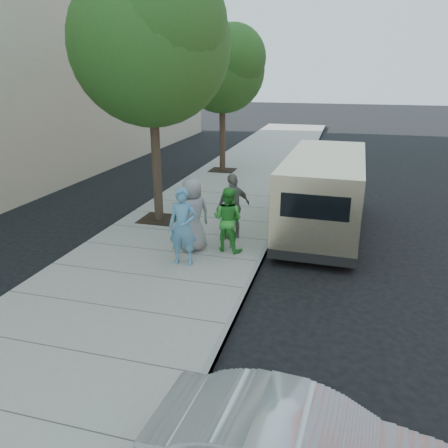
{
  "coord_description": "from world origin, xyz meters",
  "views": [
    {
      "loc": [
        3.27,
        -9.93,
        4.69
      ],
      "look_at": [
        0.56,
        -0.11,
        1.1
      ],
      "focal_mm": 35.0,
      "sensor_mm": 36.0,
      "label": 1
    }
  ],
  "objects_px": {
    "parking_meter": "(231,215)",
    "person_striped_polo": "(233,206)",
    "tree_near": "(152,38)",
    "tree_far": "(223,66)",
    "person_gray_shirt": "(193,215)",
    "van": "(324,192)",
    "person_green_shirt": "(228,219)",
    "person_officer": "(183,227)"
  },
  "relations": [
    {
      "from": "person_gray_shirt",
      "to": "person_striped_polo",
      "type": "distance_m",
      "value": 1.39
    },
    {
      "from": "tree_near",
      "to": "person_striped_polo",
      "type": "height_order",
      "value": "tree_near"
    },
    {
      "from": "person_officer",
      "to": "person_gray_shirt",
      "type": "xyz_separation_m",
      "value": [
        -0.07,
        0.91,
        0.02
      ]
    },
    {
      "from": "tree_far",
      "to": "person_green_shirt",
      "type": "height_order",
      "value": "tree_far"
    },
    {
      "from": "person_striped_polo",
      "to": "parking_meter",
      "type": "bearing_deg",
      "value": 49.83
    },
    {
      "from": "person_gray_shirt",
      "to": "person_green_shirt",
      "type": "bearing_deg",
      "value": 149.33
    },
    {
      "from": "person_gray_shirt",
      "to": "person_striped_polo",
      "type": "bearing_deg",
      "value": -169.94
    },
    {
      "from": "parking_meter",
      "to": "person_officer",
      "type": "bearing_deg",
      "value": -113.14
    },
    {
      "from": "tree_near",
      "to": "person_gray_shirt",
      "type": "relative_size",
      "value": 3.83
    },
    {
      "from": "van",
      "to": "person_striped_polo",
      "type": "relative_size",
      "value": 3.43
    },
    {
      "from": "person_green_shirt",
      "to": "van",
      "type": "bearing_deg",
      "value": -119.56
    },
    {
      "from": "person_officer",
      "to": "person_gray_shirt",
      "type": "distance_m",
      "value": 0.91
    },
    {
      "from": "tree_far",
      "to": "parking_meter",
      "type": "distance_m",
      "value": 10.45
    },
    {
      "from": "tree_near",
      "to": "van",
      "type": "distance_m",
      "value": 6.66
    },
    {
      "from": "parking_meter",
      "to": "person_green_shirt",
      "type": "height_order",
      "value": "person_green_shirt"
    },
    {
      "from": "person_officer",
      "to": "person_green_shirt",
      "type": "bearing_deg",
      "value": 48.1
    },
    {
      "from": "person_officer",
      "to": "person_green_shirt",
      "type": "height_order",
      "value": "person_officer"
    },
    {
      "from": "van",
      "to": "person_officer",
      "type": "distance_m",
      "value": 4.84
    },
    {
      "from": "tree_far",
      "to": "person_officer",
      "type": "height_order",
      "value": "tree_far"
    },
    {
      "from": "tree_near",
      "to": "person_green_shirt",
      "type": "height_order",
      "value": "tree_near"
    },
    {
      "from": "person_gray_shirt",
      "to": "person_striped_polo",
      "type": "height_order",
      "value": "person_gray_shirt"
    },
    {
      "from": "parking_meter",
      "to": "person_striped_polo",
      "type": "height_order",
      "value": "person_striped_polo"
    },
    {
      "from": "person_striped_polo",
      "to": "van",
      "type": "bearing_deg",
      "value": 165.29
    },
    {
      "from": "person_officer",
      "to": "person_green_shirt",
      "type": "xyz_separation_m",
      "value": [
        0.82,
        1.13,
        -0.1
      ]
    },
    {
      "from": "parking_meter",
      "to": "person_green_shirt",
      "type": "relative_size",
      "value": 0.74
    },
    {
      "from": "parking_meter",
      "to": "person_gray_shirt",
      "type": "distance_m",
      "value": 1.01
    },
    {
      "from": "tree_far",
      "to": "van",
      "type": "distance_m",
      "value": 9.31
    },
    {
      "from": "person_green_shirt",
      "to": "tree_far",
      "type": "bearing_deg",
      "value": -61.5
    },
    {
      "from": "van",
      "to": "person_officer",
      "type": "xyz_separation_m",
      "value": [
        -3.13,
        -3.69,
        -0.14
      ]
    },
    {
      "from": "parking_meter",
      "to": "person_green_shirt",
      "type": "bearing_deg",
      "value": -91.44
    },
    {
      "from": "person_green_shirt",
      "to": "tree_near",
      "type": "bearing_deg",
      "value": -22.16
    },
    {
      "from": "tree_far",
      "to": "person_gray_shirt",
      "type": "height_order",
      "value": "tree_far"
    },
    {
      "from": "tree_near",
      "to": "tree_far",
      "type": "bearing_deg",
      "value": 90.0
    },
    {
      "from": "parking_meter",
      "to": "tree_near",
      "type": "bearing_deg",
      "value": 158.7
    },
    {
      "from": "person_green_shirt",
      "to": "person_striped_polo",
      "type": "xyz_separation_m",
      "value": [
        -0.09,
        0.91,
        0.07
      ]
    },
    {
      "from": "van",
      "to": "tree_near",
      "type": "bearing_deg",
      "value": -171.03
    },
    {
      "from": "tree_far",
      "to": "person_striped_polo",
      "type": "xyz_separation_m",
      "value": [
        2.66,
        -8.58,
        -3.8
      ]
    },
    {
      "from": "tree_near",
      "to": "person_officer",
      "type": "distance_m",
      "value": 5.69
    },
    {
      "from": "parking_meter",
      "to": "van",
      "type": "height_order",
      "value": "van"
    },
    {
      "from": "person_gray_shirt",
      "to": "person_striped_polo",
      "type": "xyz_separation_m",
      "value": [
        0.81,
        1.13,
        -0.05
      ]
    },
    {
      "from": "tree_near",
      "to": "person_officer",
      "type": "height_order",
      "value": "tree_near"
    },
    {
      "from": "parking_meter",
      "to": "person_officer",
      "type": "height_order",
      "value": "person_officer"
    }
  ]
}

